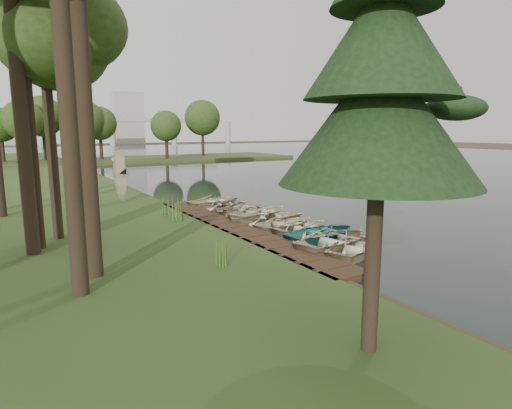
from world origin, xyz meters
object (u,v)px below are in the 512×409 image
rowboat_1 (335,237)px  rowboat_2 (323,231)px  boardwalk (234,230)px  stored_rowboat (123,196)px  rowboat_0 (358,244)px  pine_tree (382,75)px

rowboat_1 → rowboat_2: 1.28m
boardwalk → rowboat_2: 4.23m
stored_rowboat → rowboat_2: bearing=-162.4°
rowboat_0 → rowboat_2: (0.26, 2.37, 0.02)m
rowboat_1 → rowboat_0: bearing=172.9°
rowboat_1 → stored_rowboat: size_ratio=1.24×
rowboat_0 → boardwalk: bearing=1.2°
rowboat_2 → pine_tree: bearing=139.8°
stored_rowboat → pine_tree: 22.05m
rowboat_2 → pine_tree: size_ratio=0.44×
rowboat_1 → stored_rowboat: 15.28m
rowboat_0 → stored_rowboat: bearing=-4.1°
boardwalk → rowboat_1: 5.04m
boardwalk → rowboat_0: 6.13m
pine_tree → rowboat_1: bearing=53.1°
rowboat_0 → stored_rowboat: 16.40m
rowboat_1 → pine_tree: pine_tree is taller
rowboat_2 → rowboat_0: bearing=167.9°
rowboat_0 → rowboat_2: 2.38m
rowboat_0 → rowboat_1: (-0.12, 1.15, 0.05)m
rowboat_2 → rowboat_1: bearing=156.9°
rowboat_1 → rowboat_2: size_ratio=1.07×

